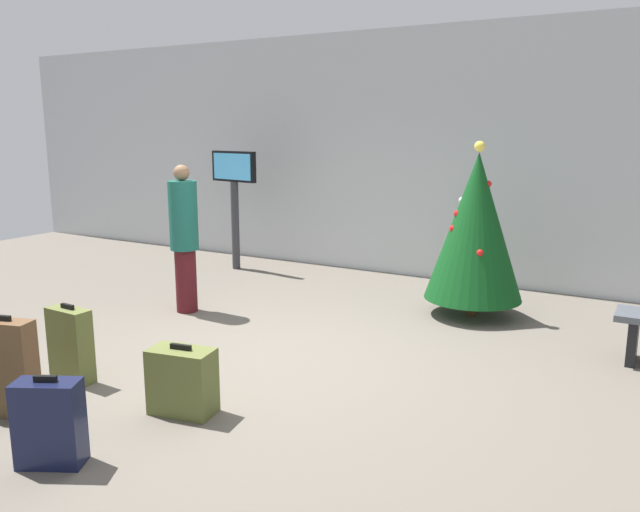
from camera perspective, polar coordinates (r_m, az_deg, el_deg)
ground_plane at (r=6.01m, az=-4.78°, el=-9.24°), size 16.00×16.00×0.00m
back_wall at (r=9.14m, az=9.31°, el=9.00°), size 16.00×0.20×3.49m
holiday_tree at (r=7.30m, az=13.90°, el=2.59°), size 1.10×1.10×1.99m
flight_info_kiosk at (r=9.58m, az=-7.77°, el=6.12°), size 0.85×0.21×1.78m
traveller_0 at (r=7.43m, az=-12.19°, el=1.83°), size 0.40×0.40×1.72m
suitcase_0 at (r=5.79m, az=-21.63°, el=-7.49°), size 0.42×0.19×0.68m
suitcase_2 at (r=4.95m, az=-12.35°, el=-11.01°), size 0.53×0.34×0.55m
suitcase_3 at (r=4.49m, az=-23.29°, el=-13.73°), size 0.46×0.37×0.61m
suitcase_4 at (r=5.32m, az=-26.54°, el=-9.04°), size 0.49×0.30×0.78m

